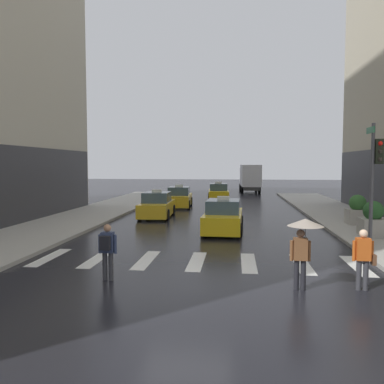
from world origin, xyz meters
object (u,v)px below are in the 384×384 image
(taxi_second, at_px, (157,206))
(pedestrian_with_handbag, at_px, (363,256))
(box_truck, at_px, (250,177))
(planter_near_corner, at_px, (373,220))
(traffic_light_pole, at_px, (375,168))
(taxi_third, at_px, (179,198))
(taxi_fourth, at_px, (218,193))
(planter_mid_block, at_px, (357,211))
(pedestrian_with_backpack, at_px, (107,248))
(taxi_lead, at_px, (223,217))
(pedestrian_with_umbrella, at_px, (304,234))

(taxi_second, xyz_separation_m, pedestrian_with_handbag, (8.44, -13.95, 0.21))
(box_truck, height_order, planter_near_corner, box_truck)
(traffic_light_pole, distance_m, taxi_third, 18.32)
(box_truck, height_order, pedestrian_with_handbag, box_truck)
(traffic_light_pole, distance_m, box_truck, 32.56)
(taxi_fourth, xyz_separation_m, planter_near_corner, (7.79, -18.45, 0.15))
(taxi_fourth, bearing_deg, planter_mid_block, -60.82)
(taxi_fourth, xyz_separation_m, pedestrian_with_handbag, (5.02, -26.03, 0.21))
(pedestrian_with_handbag, bearing_deg, traffic_light_pole, 69.04)
(taxi_third, bearing_deg, box_truck, 70.04)
(planter_near_corner, bearing_deg, traffic_light_pole, -108.40)
(taxi_third, distance_m, planter_near_corner, 16.49)
(pedestrian_with_backpack, bearing_deg, pedestrian_with_handbag, -0.86)
(taxi_lead, relative_size, pedestrian_with_handbag, 2.78)
(taxi_third, distance_m, box_truck, 18.16)
(traffic_light_pole, xyz_separation_m, pedestrian_with_umbrella, (-3.47, -5.03, -1.74))
(taxi_lead, distance_m, planter_mid_block, 7.61)
(pedestrian_with_umbrella, xyz_separation_m, planter_near_corner, (4.37, 7.74, -0.64))
(traffic_light_pole, height_order, taxi_lead, traffic_light_pole)
(pedestrian_with_umbrella, bearing_deg, planter_near_corner, 60.57)
(planter_mid_block, bearing_deg, pedestrian_with_handbag, -105.73)
(planter_near_corner, xyz_separation_m, planter_mid_block, (0.42, 3.74, 0.00))
(taxi_lead, xyz_separation_m, pedestrian_with_backpack, (-3.09, -8.78, 0.25))
(pedestrian_with_backpack, bearing_deg, planter_near_corner, 37.09)
(taxi_lead, height_order, taxi_second, same)
(taxi_lead, distance_m, pedestrian_with_umbrella, 9.40)
(pedestrian_with_backpack, bearing_deg, taxi_third, 92.23)
(taxi_third, height_order, taxi_fourth, same)
(taxi_lead, distance_m, planter_near_corner, 6.91)
(traffic_light_pole, relative_size, taxi_lead, 1.04)
(taxi_second, xyz_separation_m, taxi_third, (0.54, 6.21, 0.00))
(taxi_third, bearing_deg, pedestrian_with_handbag, -68.61)
(traffic_light_pole, distance_m, planter_mid_block, 7.01)
(taxi_second, bearing_deg, pedestrian_with_backpack, -84.55)
(taxi_lead, xyz_separation_m, planter_near_corner, (6.79, -1.30, 0.15))
(pedestrian_with_umbrella, xyz_separation_m, pedestrian_with_handbag, (1.60, 0.17, -0.58))
(taxi_third, relative_size, pedestrian_with_handbag, 2.80)
(pedestrian_with_backpack, bearing_deg, pedestrian_with_umbrella, -2.83)
(box_truck, bearing_deg, pedestrian_with_umbrella, -89.84)
(traffic_light_pole, bearing_deg, planter_near_corner, 71.60)
(pedestrian_with_handbag, height_order, planter_near_corner, planter_near_corner)
(traffic_light_pole, bearing_deg, pedestrian_with_handbag, -110.96)
(taxi_second, bearing_deg, traffic_light_pole, -41.41)
(pedestrian_with_umbrella, bearing_deg, box_truck, 90.16)
(planter_near_corner, distance_m, planter_mid_block, 3.77)
(taxi_fourth, height_order, planter_near_corner, taxi_fourth)
(planter_near_corner, bearing_deg, pedestrian_with_umbrella, -119.43)
(taxi_third, relative_size, planter_near_corner, 2.89)
(taxi_third, height_order, pedestrian_with_backpack, taxi_third)
(taxi_second, height_order, pedestrian_with_handbag, taxi_second)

